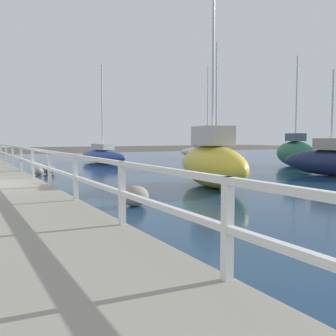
{
  "coord_description": "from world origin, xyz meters",
  "views": [
    {
      "loc": [
        -0.46,
        -13.54,
        1.8
      ],
      "look_at": [
        4.91,
        -3.54,
        0.9
      ],
      "focal_mm": 42.0,
      "sensor_mm": 36.0,
      "label": 1
    }
  ],
  "objects_px": {
    "sailboat_yellow": "(212,163)",
    "sailboat_teal": "(216,156)",
    "sailboat_navy": "(331,161)",
    "sailboat_green": "(295,153)",
    "sailboat_white": "(207,151)",
    "sailboat_blue": "(103,155)"
  },
  "relations": [
    {
      "from": "sailboat_yellow",
      "to": "sailboat_teal",
      "type": "xyz_separation_m",
      "value": [
        4.63,
        6.34,
        -0.1
      ]
    },
    {
      "from": "sailboat_teal",
      "to": "sailboat_navy",
      "type": "relative_size",
      "value": 1.37
    },
    {
      "from": "sailboat_green",
      "to": "sailboat_navy",
      "type": "height_order",
      "value": "sailboat_green"
    },
    {
      "from": "sailboat_white",
      "to": "sailboat_yellow",
      "type": "distance_m",
      "value": 19.02
    },
    {
      "from": "sailboat_green",
      "to": "sailboat_blue",
      "type": "height_order",
      "value": "sailboat_blue"
    },
    {
      "from": "sailboat_white",
      "to": "sailboat_navy",
      "type": "xyz_separation_m",
      "value": [
        -3.27,
        -15.03,
        0.04
      ]
    },
    {
      "from": "sailboat_green",
      "to": "sailboat_teal",
      "type": "bearing_deg",
      "value": -169.28
    },
    {
      "from": "sailboat_blue",
      "to": "sailboat_teal",
      "type": "bearing_deg",
      "value": -76.75
    },
    {
      "from": "sailboat_green",
      "to": "sailboat_white",
      "type": "bearing_deg",
      "value": 104.35
    },
    {
      "from": "sailboat_white",
      "to": "sailboat_navy",
      "type": "relative_size",
      "value": 1.51
    },
    {
      "from": "sailboat_yellow",
      "to": "sailboat_green",
      "type": "bearing_deg",
      "value": 41.27
    },
    {
      "from": "sailboat_white",
      "to": "sailboat_yellow",
      "type": "xyz_separation_m",
      "value": [
        -10.48,
        -15.87,
        0.23
      ]
    },
    {
      "from": "sailboat_yellow",
      "to": "sailboat_navy",
      "type": "bearing_deg",
      "value": 18.06
    },
    {
      "from": "sailboat_yellow",
      "to": "sailboat_navy",
      "type": "distance_m",
      "value": 7.26
    },
    {
      "from": "sailboat_yellow",
      "to": "sailboat_teal",
      "type": "bearing_deg",
      "value": 65.29
    },
    {
      "from": "sailboat_navy",
      "to": "sailboat_white",
      "type": "bearing_deg",
      "value": 68.53
    },
    {
      "from": "sailboat_white",
      "to": "sailboat_yellow",
      "type": "height_order",
      "value": "sailboat_white"
    },
    {
      "from": "sailboat_white",
      "to": "sailboat_teal",
      "type": "distance_m",
      "value": 11.18
    },
    {
      "from": "sailboat_white",
      "to": "sailboat_yellow",
      "type": "relative_size",
      "value": 1.07
    },
    {
      "from": "sailboat_blue",
      "to": "sailboat_yellow",
      "type": "height_order",
      "value": "sailboat_yellow"
    },
    {
      "from": "sailboat_blue",
      "to": "sailboat_teal",
      "type": "xyz_separation_m",
      "value": [
        3.82,
        -8.05,
        0.22
      ]
    },
    {
      "from": "sailboat_teal",
      "to": "sailboat_green",
      "type": "bearing_deg",
      "value": 4.88
    }
  ]
}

